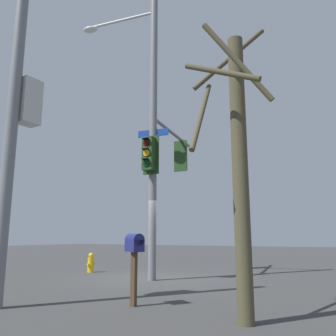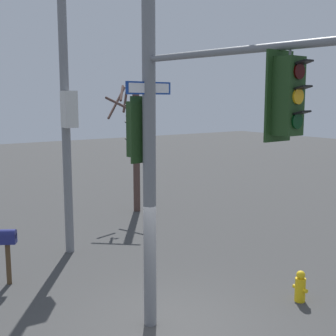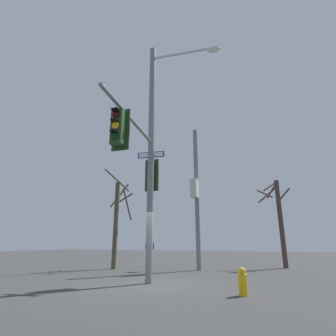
% 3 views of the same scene
% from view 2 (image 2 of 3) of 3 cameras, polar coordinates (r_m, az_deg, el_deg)
% --- Properties ---
extents(ground_plane, '(80.00, 80.00, 0.00)m').
position_cam_2_polar(ground_plane, '(9.72, 0.48, -19.48)').
color(ground_plane, '#3C3C3C').
extents(main_signal_pole_assembly, '(4.87, 3.55, 9.85)m').
position_cam_2_polar(main_signal_pole_assembly, '(8.45, 0.53, 11.85)').
color(main_signal_pole_assembly, slate).
rests_on(main_signal_pole_assembly, ground).
extents(secondary_pole_assembly, '(0.73, 0.40, 7.92)m').
position_cam_2_polar(secondary_pole_assembly, '(13.44, -12.67, 6.21)').
color(secondary_pole_assembly, slate).
rests_on(secondary_pole_assembly, ground).
extents(fire_hydrant, '(0.38, 0.24, 0.73)m').
position_cam_2_polar(fire_hydrant, '(11.08, 16.32, -14.18)').
color(fire_hydrant, yellow).
rests_on(fire_hydrant, ground).
extents(mailbox, '(0.43, 0.50, 1.41)m').
position_cam_2_polar(mailbox, '(11.99, -19.61, -8.68)').
color(mailbox, '#4C3823').
rests_on(mailbox, ground).
extents(bare_tree_across_street, '(2.42, 1.97, 5.13)m').
position_cam_2_polar(bare_tree_across_street, '(18.30, -4.24, 3.28)').
color(bare_tree_across_street, '#49342E').
rests_on(bare_tree_across_street, ground).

